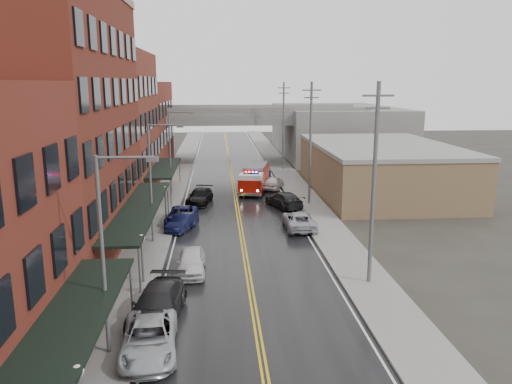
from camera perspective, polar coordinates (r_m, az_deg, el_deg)
road at (r=44.37m, az=-1.95°, el=-3.16°), size 11.00×160.00×0.02m
sidewalk_left at (r=44.65m, az=-11.37°, el=-3.21°), size 3.00×160.00×0.15m
sidewalk_right at (r=45.24m, az=7.34°, el=-2.86°), size 3.00×160.00×0.15m
curb_left at (r=44.48m, az=-9.25°, el=-3.19°), size 0.30×160.00×0.15m
curb_right at (r=44.94m, az=5.27°, el=-2.92°), size 0.30×160.00×0.15m
brick_building_b at (r=37.62m, az=-22.40°, el=7.04°), size 9.00×20.00×18.00m
brick_building_c at (r=54.60m, az=-16.72°, el=7.26°), size 9.00×15.00×15.00m
brick_building_far at (r=71.87m, az=-13.75°, el=7.35°), size 9.00×20.00×12.00m
tan_building at (r=56.42m, az=14.03°, el=2.44°), size 14.00×22.00×5.00m
right_far_block at (r=85.41m, az=9.05°, el=6.95°), size 18.00×30.00×8.00m
awning_0 at (r=19.77m, az=-21.41°, el=-15.37°), size 2.60×16.00×3.09m
awning_1 at (r=37.24m, az=-13.10°, el=-1.79°), size 2.60×18.00×3.09m
awning_2 at (r=54.24m, az=-10.41°, el=2.74°), size 2.60×13.00×3.09m
globe_lamp_1 at (r=30.61m, az=-12.92°, el=-6.20°), size 0.44×0.44×3.12m
globe_lamp_2 at (r=44.01m, az=-10.33°, el=-0.39°), size 0.44×0.44×3.12m
street_lamp_0 at (r=22.28m, az=-16.59°, el=-5.72°), size 2.64×0.22×9.00m
street_lamp_1 at (r=37.61m, az=-11.62°, el=1.85°), size 2.64×0.22×9.00m
street_lamp_2 at (r=53.34m, az=-9.55°, el=5.00°), size 2.64×0.22×9.00m
utility_pole_0 at (r=29.66m, az=13.32°, el=1.17°), size 1.80×0.24×12.00m
utility_pole_1 at (r=48.87m, az=6.24°, el=5.75°), size 1.80×0.24×12.00m
utility_pole_2 at (r=68.53m, az=3.15°, el=7.71°), size 1.80×0.24×12.00m
overpass at (r=74.96m, az=-3.08°, el=7.86°), size 40.00×10.00×7.50m
fire_truck at (r=55.43m, az=-0.18°, el=1.65°), size 4.39×8.21×2.87m
parked_car_left_2 at (r=23.71m, az=-12.11°, el=-16.05°), size 2.75×5.39×1.46m
parked_car_left_3 at (r=26.63m, az=-11.18°, el=-12.45°), size 2.97×5.92×1.65m
parked_car_left_4 at (r=32.31m, az=-7.42°, el=-7.93°), size 1.82×4.41×1.49m
parked_car_left_5 at (r=41.56m, az=-8.43°, el=-3.43°), size 2.70×4.29×1.33m
parked_car_left_6 at (r=43.39m, az=-8.52°, el=-2.69°), size 2.80×5.31×1.42m
parked_car_left_7 at (r=50.26m, az=-6.45°, el=-0.51°), size 2.98×5.40×1.48m
parked_car_right_0 at (r=41.61m, az=4.92°, el=-3.23°), size 2.44×5.25×1.45m
parked_car_right_1 at (r=48.62m, az=3.21°, el=-0.87°), size 3.70×5.62×1.51m
parked_car_right_2 at (r=56.95m, az=2.02°, el=1.10°), size 3.04×4.69×1.49m
parked_car_right_3 at (r=64.52m, az=0.43°, el=2.39°), size 2.55×4.39×1.37m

